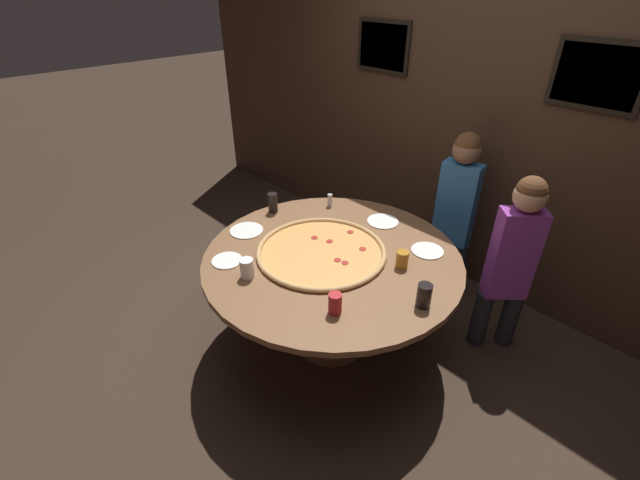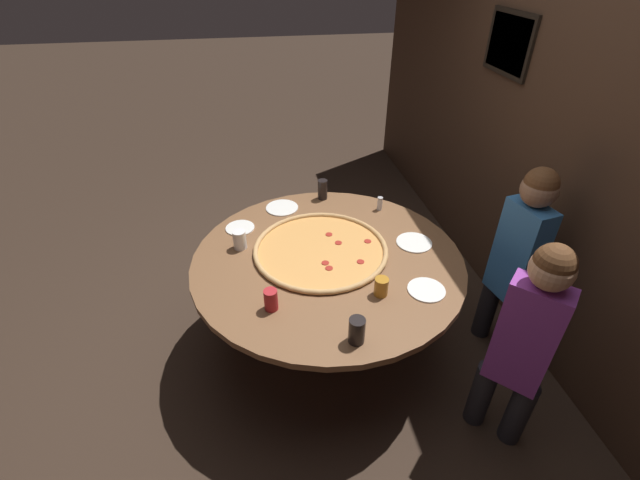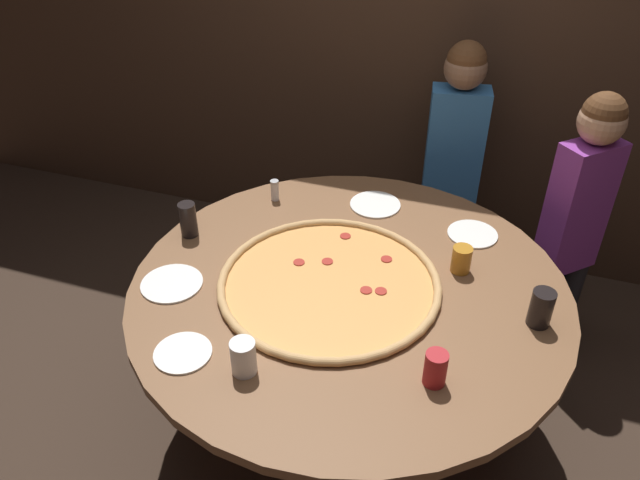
{
  "view_description": "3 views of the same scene",
  "coord_description": "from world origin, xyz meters",
  "px_view_note": "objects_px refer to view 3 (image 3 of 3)",
  "views": [
    {
      "loc": [
        1.56,
        -1.61,
        2.27
      ],
      "look_at": [
        -0.14,
        0.03,
        0.78
      ],
      "focal_mm": 24.0,
      "sensor_mm": 36.0,
      "label": 1
    },
    {
      "loc": [
        2.02,
        -0.4,
        2.3
      ],
      "look_at": [
        0.02,
        -0.05,
        0.89
      ],
      "focal_mm": 24.0,
      "sensor_mm": 36.0,
      "label": 2
    },
    {
      "loc": [
        0.48,
        -1.73,
        2.22
      ],
      "look_at": [
        -0.13,
        0.04,
        0.89
      ],
      "focal_mm": 35.0,
      "sensor_mm": 36.0,
      "label": 3
    }
  ],
  "objects_px": {
    "white_plate_right_side": "(375,205)",
    "drink_cup_near_left": "(243,357)",
    "dining_table": "(348,309)",
    "diner_side_left": "(453,156)",
    "condiment_shaker": "(275,190)",
    "white_plate_beside_cup": "(172,284)",
    "drink_cup_by_shaker": "(435,368)",
    "white_plate_near_front": "(472,234)",
    "drink_cup_far_left": "(541,308)",
    "diner_centre_back": "(576,213)",
    "drink_cup_front_edge": "(188,220)",
    "white_plate_left_side": "(183,353)",
    "giant_pizza": "(329,283)",
    "drink_cup_beside_pizza": "(461,259)"
  },
  "relations": [
    {
      "from": "drink_cup_front_edge",
      "to": "giant_pizza",
      "type": "bearing_deg",
      "value": -11.31
    },
    {
      "from": "drink_cup_by_shaker",
      "to": "diner_side_left",
      "type": "relative_size",
      "value": 0.09
    },
    {
      "from": "drink_cup_near_left",
      "to": "drink_cup_beside_pizza",
      "type": "distance_m",
      "value": 0.93
    },
    {
      "from": "diner_centre_back",
      "to": "drink_cup_far_left",
      "type": "bearing_deg",
      "value": 36.51
    },
    {
      "from": "diner_side_left",
      "to": "condiment_shaker",
      "type": "bearing_deg",
      "value": 32.53
    },
    {
      "from": "diner_side_left",
      "to": "diner_centre_back",
      "type": "relative_size",
      "value": 1.04
    },
    {
      "from": "drink_cup_near_left",
      "to": "white_plate_beside_cup",
      "type": "height_order",
      "value": "drink_cup_near_left"
    },
    {
      "from": "diner_centre_back",
      "to": "white_plate_left_side",
      "type": "bearing_deg",
      "value": 3.04
    },
    {
      "from": "white_plate_beside_cup",
      "to": "diner_centre_back",
      "type": "height_order",
      "value": "diner_centre_back"
    },
    {
      "from": "white_plate_beside_cup",
      "to": "diner_side_left",
      "type": "bearing_deg",
      "value": 58.0
    },
    {
      "from": "drink_cup_far_left",
      "to": "white_plate_right_side",
      "type": "distance_m",
      "value": 0.92
    },
    {
      "from": "white_plate_near_front",
      "to": "diner_centre_back",
      "type": "bearing_deg",
      "value": 39.6
    },
    {
      "from": "drink_cup_beside_pizza",
      "to": "condiment_shaker",
      "type": "bearing_deg",
      "value": 163.89
    },
    {
      "from": "dining_table",
      "to": "white_plate_left_side",
      "type": "relative_size",
      "value": 8.6
    },
    {
      "from": "white_plate_right_side",
      "to": "white_plate_near_front",
      "type": "relative_size",
      "value": 1.09
    },
    {
      "from": "drink_cup_front_edge",
      "to": "diner_side_left",
      "type": "bearing_deg",
      "value": 47.82
    },
    {
      "from": "white_plate_right_side",
      "to": "condiment_shaker",
      "type": "relative_size",
      "value": 2.31
    },
    {
      "from": "white_plate_beside_cup",
      "to": "white_plate_left_side",
      "type": "relative_size",
      "value": 1.21
    },
    {
      "from": "drink_cup_far_left",
      "to": "white_plate_near_front",
      "type": "xyz_separation_m",
      "value": [
        -0.28,
        0.47,
        -0.06
      ]
    },
    {
      "from": "white_plate_near_front",
      "to": "diner_side_left",
      "type": "xyz_separation_m",
      "value": [
        -0.18,
        0.65,
        0.01
      ]
    },
    {
      "from": "giant_pizza",
      "to": "white_plate_right_side",
      "type": "xyz_separation_m",
      "value": [
        0.02,
        0.6,
        -0.01
      ]
    },
    {
      "from": "drink_cup_front_edge",
      "to": "diner_centre_back",
      "type": "relative_size",
      "value": 0.11
    },
    {
      "from": "drink_cup_far_left",
      "to": "white_plate_left_side",
      "type": "xyz_separation_m",
      "value": [
        -1.09,
        -0.52,
        -0.06
      ]
    },
    {
      "from": "giant_pizza",
      "to": "drink_cup_front_edge",
      "type": "height_order",
      "value": "drink_cup_front_edge"
    },
    {
      "from": "drink_cup_front_edge",
      "to": "diner_centre_back",
      "type": "distance_m",
      "value": 1.68
    },
    {
      "from": "drink_cup_front_edge",
      "to": "white_plate_beside_cup",
      "type": "distance_m",
      "value": 0.33
    },
    {
      "from": "diner_centre_back",
      "to": "drink_cup_front_edge",
      "type": "bearing_deg",
      "value": -19.39
    },
    {
      "from": "white_plate_beside_cup",
      "to": "condiment_shaker",
      "type": "distance_m",
      "value": 0.7
    },
    {
      "from": "drink_cup_by_shaker",
      "to": "drink_cup_near_left",
      "type": "relative_size",
      "value": 1.0
    },
    {
      "from": "drink_cup_near_left",
      "to": "white_plate_near_front",
      "type": "distance_m",
      "value": 1.15
    },
    {
      "from": "drink_cup_by_shaker",
      "to": "drink_cup_beside_pizza",
      "type": "xyz_separation_m",
      "value": [
        -0.01,
        0.59,
        -0.01
      ]
    },
    {
      "from": "drink_cup_by_shaker",
      "to": "condiment_shaker",
      "type": "height_order",
      "value": "drink_cup_by_shaker"
    },
    {
      "from": "dining_table",
      "to": "diner_side_left",
      "type": "height_order",
      "value": "diner_side_left"
    },
    {
      "from": "condiment_shaker",
      "to": "giant_pizza",
      "type": "bearing_deg",
      "value": -49.94
    },
    {
      "from": "giant_pizza",
      "to": "drink_cup_by_shaker",
      "type": "xyz_separation_m",
      "value": [
        0.45,
        -0.34,
        0.05
      ]
    },
    {
      "from": "white_plate_left_side",
      "to": "white_plate_right_side",
      "type": "height_order",
      "value": "same"
    },
    {
      "from": "drink_cup_beside_pizza",
      "to": "white_plate_beside_cup",
      "type": "height_order",
      "value": "drink_cup_beside_pizza"
    },
    {
      "from": "white_plate_near_front",
      "to": "condiment_shaker",
      "type": "height_order",
      "value": "condiment_shaker"
    },
    {
      "from": "white_plate_near_front",
      "to": "diner_side_left",
      "type": "height_order",
      "value": "diner_side_left"
    },
    {
      "from": "white_plate_right_side",
      "to": "drink_cup_near_left",
      "type": "bearing_deg",
      "value": -97.43
    },
    {
      "from": "drink_cup_by_shaker",
      "to": "white_plate_near_front",
      "type": "bearing_deg",
      "value": 89.5
    },
    {
      "from": "drink_cup_front_edge",
      "to": "diner_side_left",
      "type": "xyz_separation_m",
      "value": [
        0.93,
        1.02,
        -0.06
      ]
    },
    {
      "from": "drink_cup_by_shaker",
      "to": "giant_pizza",
      "type": "bearing_deg",
      "value": 143.12
    },
    {
      "from": "drink_cup_by_shaker",
      "to": "drink_cup_front_edge",
      "type": "height_order",
      "value": "drink_cup_front_edge"
    },
    {
      "from": "diner_centre_back",
      "to": "drink_cup_near_left",
      "type": "bearing_deg",
      "value": 8.73
    },
    {
      "from": "white_plate_beside_cup",
      "to": "drink_cup_far_left",
      "type": "bearing_deg",
      "value": 9.7
    },
    {
      "from": "white_plate_beside_cup",
      "to": "white_plate_near_front",
      "type": "bearing_deg",
      "value": 34.08
    },
    {
      "from": "drink_cup_far_left",
      "to": "diner_side_left",
      "type": "xyz_separation_m",
      "value": [
        -0.47,
        1.11,
        -0.05
      ]
    },
    {
      "from": "drink_cup_near_left",
      "to": "white_plate_right_side",
      "type": "relative_size",
      "value": 0.54
    },
    {
      "from": "drink_cup_by_shaker",
      "to": "diner_centre_back",
      "type": "xyz_separation_m",
      "value": [
        0.42,
        1.18,
        -0.07
      ]
    }
  ]
}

